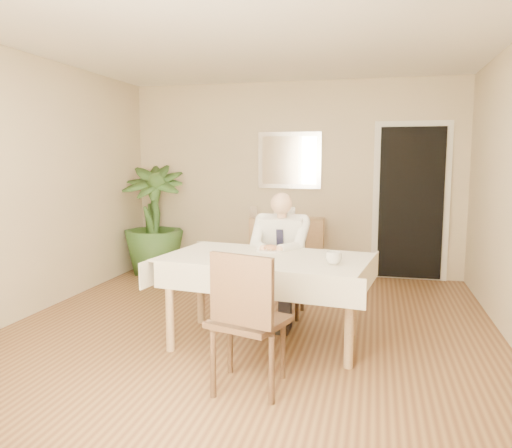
% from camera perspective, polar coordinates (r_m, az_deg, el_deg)
% --- Properties ---
extents(room, '(5.00, 5.02, 2.60)m').
position_cam_1_polar(room, '(4.39, -1.07, 3.96)').
color(room, brown).
rests_on(room, ground).
extents(window, '(1.34, 0.04, 1.44)m').
position_cam_1_polar(window, '(2.09, -18.41, 3.89)').
color(window, white).
rests_on(window, room).
extents(doorway, '(0.96, 0.07, 2.10)m').
position_cam_1_polar(doorway, '(6.75, 17.27, 2.27)').
color(doorway, white).
rests_on(doorway, ground).
extents(mirror, '(0.86, 0.04, 0.76)m').
position_cam_1_polar(mirror, '(6.81, 3.84, 7.27)').
color(mirror, silver).
rests_on(mirror, room).
extents(dining_table, '(1.85, 1.24, 0.75)m').
position_cam_1_polar(dining_table, '(4.22, 1.14, -4.84)').
color(dining_table, tan).
rests_on(dining_table, ground).
extents(chair_far, '(0.41, 0.41, 0.86)m').
position_cam_1_polar(chair_far, '(5.10, 3.26, -4.86)').
color(chair_far, '#412A18').
rests_on(chair_far, ground).
extents(chair_near, '(0.57, 0.58, 0.97)m').
position_cam_1_polar(chair_near, '(3.34, -1.15, -10.23)').
color(chair_near, '#412A18').
rests_on(chair_near, ground).
extents(seated_man, '(0.48, 0.72, 1.24)m').
position_cam_1_polar(seated_man, '(4.79, 2.67, -3.10)').
color(seated_man, white).
rests_on(seated_man, ground).
extents(plate, '(0.26, 0.26, 0.02)m').
position_cam_1_polar(plate, '(4.44, 1.64, -3.01)').
color(plate, white).
rests_on(plate, dining_table).
extents(food, '(0.14, 0.14, 0.06)m').
position_cam_1_polar(food, '(4.44, 1.64, -2.73)').
color(food, '#935E3C').
rests_on(food, dining_table).
extents(knife, '(0.01, 0.13, 0.01)m').
position_cam_1_polar(knife, '(4.37, 1.99, -2.95)').
color(knife, silver).
rests_on(knife, dining_table).
extents(fork, '(0.01, 0.13, 0.01)m').
position_cam_1_polar(fork, '(4.39, 0.96, -2.91)').
color(fork, silver).
rests_on(fork, dining_table).
extents(coffee_mug, '(0.14, 0.14, 0.10)m').
position_cam_1_polar(coffee_mug, '(3.94, 8.87, -3.85)').
color(coffee_mug, white).
rests_on(coffee_mug, dining_table).
extents(sideboard, '(1.00, 0.39, 0.79)m').
position_cam_1_polar(sideboard, '(6.77, 3.54, -2.56)').
color(sideboard, tan).
rests_on(sideboard, ground).
extents(photo_frame_left, '(0.10, 0.02, 0.14)m').
position_cam_1_polar(photo_frame_left, '(6.80, -0.26, 1.45)').
color(photo_frame_left, silver).
rests_on(photo_frame_left, sideboard).
extents(photo_frame_center, '(0.10, 0.02, 0.14)m').
position_cam_1_polar(photo_frame_center, '(6.76, 2.48, 1.40)').
color(photo_frame_center, silver).
rests_on(photo_frame_center, sideboard).
extents(photo_frame_right, '(0.10, 0.02, 0.14)m').
position_cam_1_polar(photo_frame_right, '(6.71, 4.08, 1.35)').
color(photo_frame_right, silver).
rests_on(photo_frame_right, sideboard).
extents(potted_palm, '(1.01, 1.01, 1.48)m').
position_cam_1_polar(potted_palm, '(6.98, -11.67, 0.49)').
color(potted_palm, '#2B4C1D').
rests_on(potted_palm, ground).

